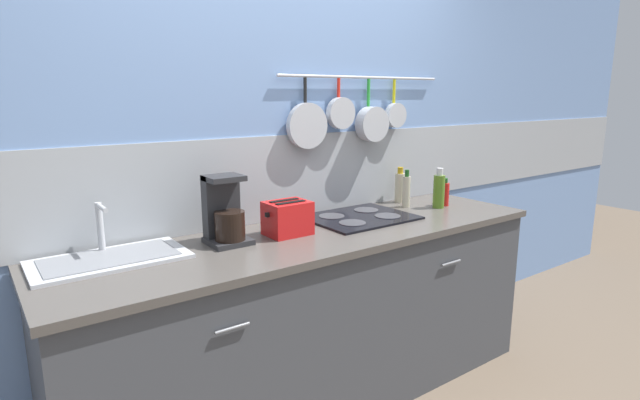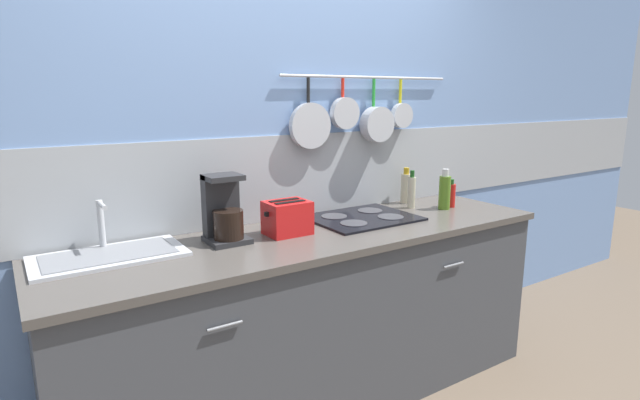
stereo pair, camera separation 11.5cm
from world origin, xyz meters
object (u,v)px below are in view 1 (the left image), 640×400
at_px(bottle_olive_oil, 400,187).
at_px(bottle_sesame_oil, 439,190).
at_px(bottle_cooking_wine, 444,193).
at_px(bottle_vinegar, 406,191).
at_px(coffee_maker, 225,215).
at_px(toaster, 287,218).

relative_size(bottle_olive_oil, bottle_sesame_oil, 0.93).
bearing_deg(bottle_cooking_wine, bottle_olive_oil, 123.68).
bearing_deg(bottle_vinegar, bottle_olive_oil, 61.35).
bearing_deg(bottle_olive_oil, bottle_vinegar, -118.65).
height_order(coffee_maker, bottle_cooking_wine, coffee_maker).
bearing_deg(bottle_cooking_wine, bottle_vinegar, 153.90).
relative_size(coffee_maker, bottle_sesame_oil, 1.31).
distance_m(toaster, bottle_sesame_oil, 1.03).
relative_size(bottle_vinegar, bottle_olive_oil, 1.02).
bearing_deg(toaster, bottle_cooking_wine, -1.12).
xyz_separation_m(toaster, bottle_olive_oil, (0.96, 0.20, 0.02)).
relative_size(toaster, bottle_sesame_oil, 0.94).
bearing_deg(coffee_maker, bottle_vinegar, 1.62).
xyz_separation_m(bottle_olive_oil, bottle_cooking_wine, (0.15, -0.23, -0.02)).
bearing_deg(bottle_olive_oil, bottle_sesame_oil, -72.70).
distance_m(coffee_maker, toaster, 0.31).
distance_m(bottle_sesame_oil, bottle_cooking_wine, 0.08).
bearing_deg(toaster, bottle_sesame_oil, -2.29).
height_order(coffee_maker, bottle_vinegar, coffee_maker).
bearing_deg(bottle_sesame_oil, coffee_maker, 176.04).
height_order(coffee_maker, bottle_sesame_oil, coffee_maker).
relative_size(toaster, bottle_vinegar, 0.99).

